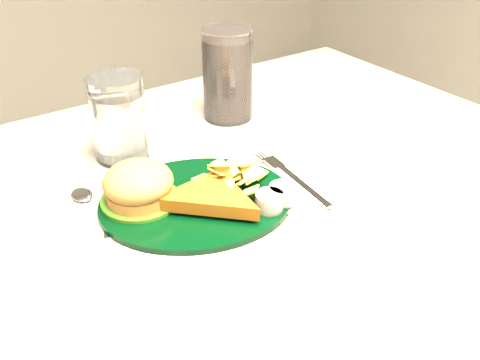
{
  "coord_description": "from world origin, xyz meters",
  "views": [
    {
      "loc": [
        -0.3,
        -0.54,
        1.16
      ],
      "look_at": [
        0.03,
        -0.06,
        0.8
      ],
      "focal_mm": 40.0,
      "sensor_mm": 36.0,
      "label": 1
    }
  ],
  "objects": [
    {
      "name": "fork_napkin",
      "position": [
        0.13,
        -0.05,
        0.76
      ],
      "size": [
        0.13,
        0.17,
        0.01
      ],
      "primitive_type": null,
      "rotation": [
        0.0,
        0.0,
        -0.1
      ],
      "color": "silver",
      "rests_on": "table"
    },
    {
      "name": "ramekin",
      "position": [
        -0.22,
        0.17,
        0.76
      ],
      "size": [
        0.04,
        0.04,
        0.03
      ],
      "primitive_type": "cylinder",
      "rotation": [
        0.0,
        0.0,
        -0.08
      ],
      "color": "silver",
      "rests_on": "table"
    },
    {
      "name": "dinner_plate",
      "position": [
        -0.01,
        -0.01,
        0.78
      ],
      "size": [
        0.32,
        0.3,
        0.06
      ],
      "primitive_type": null,
      "rotation": [
        0.0,
        0.0,
        -0.34
      ],
      "color": "black",
      "rests_on": "table"
    },
    {
      "name": "cola_glass",
      "position": [
        0.18,
        0.2,
        0.83
      ],
      "size": [
        0.12,
        0.12,
        0.16
      ],
      "primitive_type": "cylinder",
      "rotation": [
        0.0,
        0.0,
        -0.43
      ],
      "color": "black",
      "rests_on": "table"
    },
    {
      "name": "water_glass",
      "position": [
        -0.04,
        0.17,
        0.82
      ],
      "size": [
        0.11,
        0.11,
        0.13
      ],
      "primitive_type": "cylinder",
      "rotation": [
        0.0,
        0.0,
        -0.38
      ],
      "color": "white",
      "rests_on": "table"
    },
    {
      "name": "spoon",
      "position": [
        -0.12,
        0.03,
        0.75
      ],
      "size": [
        0.09,
        0.14,
        0.01
      ],
      "primitive_type": null,
      "rotation": [
        0.0,
        0.0,
        -0.41
      ],
      "color": "silver",
      "rests_on": "table"
    }
  ]
}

